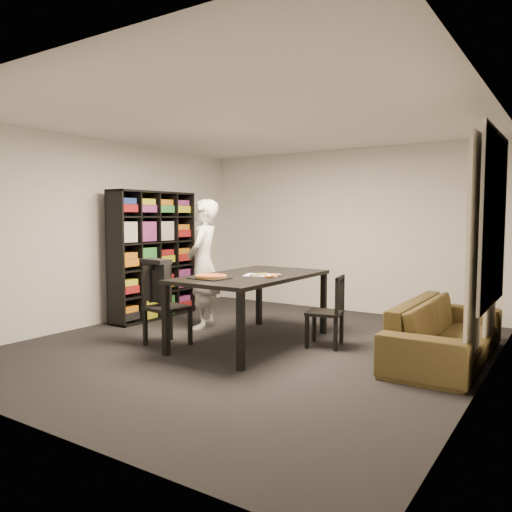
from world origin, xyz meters
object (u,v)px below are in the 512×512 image
Objects in this scene: person at (203,264)px; chair_right at (332,306)px; pepperoni_pizza at (211,276)px; baking_tray at (210,278)px; sofa at (446,331)px; dining_table at (251,281)px; bookshelf at (154,255)px; chair_left at (163,300)px.

chair_right is at bearing 69.06° from person.
chair_right is 2.40× the size of pepperoni_pizza.
baking_tray is 2.61m from sofa.
dining_table is 0.61m from baking_tray.
dining_table is (2.09, -0.48, -0.19)m from bookshelf.
pepperoni_pizza is 0.17× the size of sofa.
sofa is (2.29, 1.14, -0.53)m from baking_tray.
bookshelf is 0.90× the size of sofa.
bookshelf is at bearing 166.95° from dining_table.
dining_table is 5.00× the size of baking_tray.
person is (1.07, -0.14, -0.07)m from bookshelf.
dining_table is 1.14× the size of person.
bookshelf is 2.02× the size of chair_left.
baking_tray is at bearing -79.81° from chair_left.
baking_tray is at bearing -86.96° from pepperoni_pizza.
chair_left is at bearing -176.82° from pepperoni_pizza.
baking_tray is (0.70, 0.01, 0.30)m from chair_left.
dining_table is 5.71× the size of pepperoni_pizza.
pepperoni_pizza reaches higher than chair_right.
person reaches higher than baking_tray.
baking_tray is (-1.05, -0.96, 0.36)m from chair_right.
chair_left reaches higher than baking_tray.
pepperoni_pizza is at bearing 93.04° from baking_tray.
person is (-0.13, 0.94, 0.34)m from chair_left.
dining_table is 2.38× the size of chair_right.
bookshelf is at bearing 91.09° from sofa.
chair_left is 1.12× the size of chair_right.
chair_right is 1.46m from baking_tray.
bookshelf reaches higher than pepperoni_pizza.
baking_tray reaches higher than chair_right.
chair_right is 1.45m from pepperoni_pizza.
chair_left reaches higher than sofa.
pepperoni_pizza reaches higher than sofa.
bookshelf is 2.26× the size of chair_right.
baking_tray is at bearing -29.11° from bookshelf.
sofa is at bearing 26.59° from baking_tray.
pepperoni_pizza is at bearing 21.09° from person.
dining_table is 0.99m from chair_right.
person is 5.01× the size of pepperoni_pizza.
bookshelf is 1.08× the size of person.
bookshelf is at bearing 150.89° from baking_tray.
chair_left is at bearing -178.93° from baking_tray.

